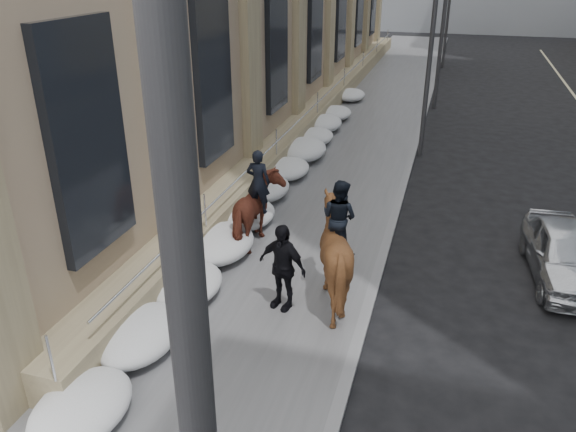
# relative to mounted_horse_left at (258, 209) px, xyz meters

# --- Properties ---
(ground) EXTENTS (140.00, 140.00, 0.00)m
(ground) POSITION_rel_mounted_horse_left_xyz_m (0.70, -4.88, -1.14)
(ground) COLOR black
(ground) RESTS_ON ground
(sidewalk) EXTENTS (5.00, 80.00, 0.12)m
(sidewalk) POSITION_rel_mounted_horse_left_xyz_m (0.70, 5.12, -1.08)
(sidewalk) COLOR #535356
(sidewalk) RESTS_ON ground
(curb) EXTENTS (0.24, 80.00, 0.12)m
(curb) POSITION_rel_mounted_horse_left_xyz_m (3.32, 5.12, -1.08)
(curb) COLOR slate
(curb) RESTS_ON ground
(streetlight_mid) EXTENTS (1.71, 0.24, 8.00)m
(streetlight_mid) POSITION_rel_mounted_horse_left_xyz_m (3.44, 9.12, 3.44)
(streetlight_mid) COLOR #2D2D30
(streetlight_mid) RESTS_ON ground
(traffic_signal) EXTENTS (4.10, 0.22, 6.00)m
(traffic_signal) POSITION_rel_mounted_horse_left_xyz_m (2.78, 17.12, 2.86)
(traffic_signal) COLOR #2D2D30
(traffic_signal) RESTS_ON ground
(snow_bank) EXTENTS (1.70, 18.10, 0.76)m
(snow_bank) POSITION_rel_mounted_horse_left_xyz_m (-0.72, 3.22, -0.67)
(snow_bank) COLOR silver
(snow_bank) RESTS_ON sidewalk
(mounted_horse_left) EXTENTS (1.08, 2.27, 2.62)m
(mounted_horse_left) POSITION_rel_mounted_horse_left_xyz_m (0.00, 0.00, 0.00)
(mounted_horse_left) COLOR #562619
(mounted_horse_left) RESTS_ON sidewalk
(mounted_horse_right) EXTENTS (2.53, 2.65, 2.80)m
(mounted_horse_right) POSITION_rel_mounted_horse_left_xyz_m (2.48, -1.99, 0.20)
(mounted_horse_right) COLOR #402512
(mounted_horse_right) RESTS_ON sidewalk
(pedestrian) EXTENTS (1.27, 0.82, 2.00)m
(pedestrian) POSITION_rel_mounted_horse_left_xyz_m (1.48, -2.64, -0.02)
(pedestrian) COLOR black
(pedestrian) RESTS_ON sidewalk
(car_silver) EXTENTS (1.92, 4.11, 1.36)m
(car_silver) POSITION_rel_mounted_horse_left_xyz_m (7.65, 0.64, -0.46)
(car_silver) COLOR #B3B6BC
(car_silver) RESTS_ON ground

